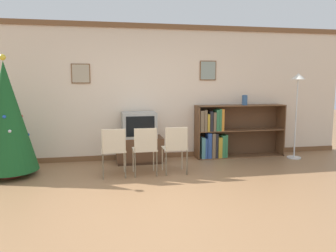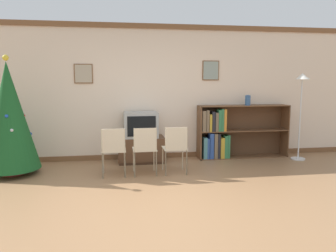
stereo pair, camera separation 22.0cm
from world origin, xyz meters
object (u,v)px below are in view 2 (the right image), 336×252
Objects in this scene: television at (141,125)px; standing_lamp at (301,94)px; vase at (248,100)px; tv_console at (141,149)px; folding_chair_right at (175,147)px; bookshelf at (226,133)px; folding_chair_left at (114,149)px; christmas_tree at (9,116)px; folding_chair_center at (145,148)px.

standing_lamp is at bearing -5.13° from television.
tv_console is at bearing -178.89° from vase.
folding_chair_right is 0.47× the size of standing_lamp.
standing_lamp is at bearing -15.01° from bookshelf.
tv_console is 1.10m from folding_chair_right.
folding_chair_left is 1.04m from folding_chair_right.
christmas_tree is at bearing -166.60° from television.
bookshelf is 1.09× the size of standing_lamp.
standing_lamp reaches higher than folding_chair_right.
christmas_tree reaches higher than vase.
folding_chair_left is 0.47× the size of standing_lamp.
bookshelf reaches higher than folding_chair_right.
vase reaches higher than folding_chair_center.
tv_console is at bearing 174.83° from standing_lamp.
tv_console is 4.31× the size of vase.
television is (2.23, 0.53, -0.26)m from christmas_tree.
folding_chair_left is 2.51m from bookshelf.
tv_console is 1.38× the size of television.
christmas_tree is at bearing 171.57° from folding_chair_right.
folding_chair_right is (2.75, -0.41, -0.52)m from christmas_tree.
christmas_tree reaches higher than folding_chair_left.
folding_chair_right is (0.52, -0.94, -0.27)m from television.
folding_chair_left is at bearing -155.74° from bookshelf.
vase is at bearing 24.13° from folding_chair_center.
tv_console is 0.49m from television.
christmas_tree is 1.06× the size of bookshelf.
television reaches higher than tv_console.
folding_chair_left is at bearing -160.08° from vase.
vase is at bearing 1.11° from tv_console.
standing_lamp is (5.40, 0.25, 0.34)m from christmas_tree.
folding_chair_left is 3.85m from standing_lamp.
folding_chair_center is 3.35m from standing_lamp.
folding_chair_left and folding_chair_center have the same top height.
folding_chair_left and folding_chair_right have the same top height.
christmas_tree is 2.41m from tv_console.
folding_chair_right is at bearing -8.43° from christmas_tree.
folding_chair_left is 1.00× the size of folding_chair_center.
television is at bearing 118.93° from folding_chair_right.
christmas_tree is 1.83m from folding_chair_left.
bookshelf reaches higher than tv_console.
folding_chair_center is 2.05m from bookshelf.
vase is at bearing 161.40° from standing_lamp.
vase reaches higher than bookshelf.
folding_chair_center is 3.94× the size of vase.
standing_lamp is (3.17, -0.29, 1.08)m from tv_console.
tv_console is at bearing 61.14° from folding_chair_left.
folding_chair_center is at bearing -90.00° from tv_console.
folding_chair_right is 2.87m from standing_lamp.
television is at bearing -90.00° from tv_console.
bookshelf is at bearing 39.51° from folding_chair_right.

